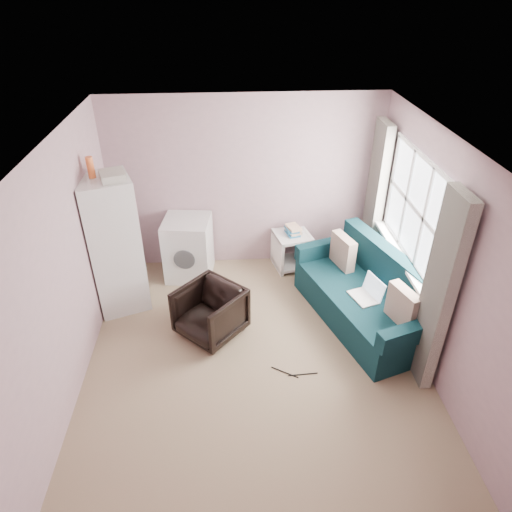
{
  "coord_description": "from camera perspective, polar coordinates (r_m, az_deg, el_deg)",
  "views": [
    {
      "loc": [
        -0.25,
        -3.85,
        3.81
      ],
      "look_at": [
        0.05,
        0.6,
        1.0
      ],
      "focal_mm": 32.0,
      "sensor_mm": 36.0,
      "label": 1
    }
  ],
  "objects": [
    {
      "name": "fridge",
      "position": [
        5.94,
        -17.36,
        1.41
      ],
      "size": [
        0.79,
        0.79,
        2.04
      ],
      "rotation": [
        0.0,
        0.0,
        0.35
      ],
      "color": "silver",
      "rests_on": "ground"
    },
    {
      "name": "armchair",
      "position": [
        5.52,
        -5.79,
        -6.75
      ],
      "size": [
        0.94,
        0.94,
        0.71
      ],
      "primitive_type": "imported",
      "rotation": [
        0.0,
        0.0,
        -0.75
      ],
      "color": "black",
      "rests_on": "ground"
    },
    {
      "name": "washing_machine",
      "position": [
        6.55,
        -8.46,
        1.15
      ],
      "size": [
        0.7,
        0.7,
        0.89
      ],
      "rotation": [
        0.0,
        0.0,
        -0.12
      ],
      "color": "silver",
      "rests_on": "ground"
    },
    {
      "name": "window_dressing",
      "position": [
        5.67,
        17.72,
        2.09
      ],
      "size": [
        0.17,
        2.62,
        2.18
      ],
      "color": "white",
      "rests_on": "ground"
    },
    {
      "name": "sofa",
      "position": [
        5.9,
        13.77,
        -4.99
      ],
      "size": [
        1.52,
        2.22,
        0.91
      ],
      "rotation": [
        0.0,
        0.0,
        0.32
      ],
      "color": "#0B2C34",
      "rests_on": "ground"
    },
    {
      "name": "room",
      "position": [
        4.63,
        0.13,
        -1.27
      ],
      "size": [
        3.84,
        4.24,
        2.54
      ],
      "color": "#977F62",
      "rests_on": "ground"
    },
    {
      "name": "floor_cables",
      "position": [
        5.24,
        4.76,
        -14.4
      ],
      "size": [
        0.51,
        0.19,
        0.01
      ],
      "rotation": [
        0.0,
        0.0,
        -0.22
      ],
      "color": "black",
      "rests_on": "ground"
    },
    {
      "name": "side_table",
      "position": [
        6.77,
        4.5,
        1.07
      ],
      "size": [
        0.59,
        0.59,
        0.68
      ],
      "rotation": [
        0.0,
        0.0,
        0.22
      ],
      "color": "silver",
      "rests_on": "ground"
    }
  ]
}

